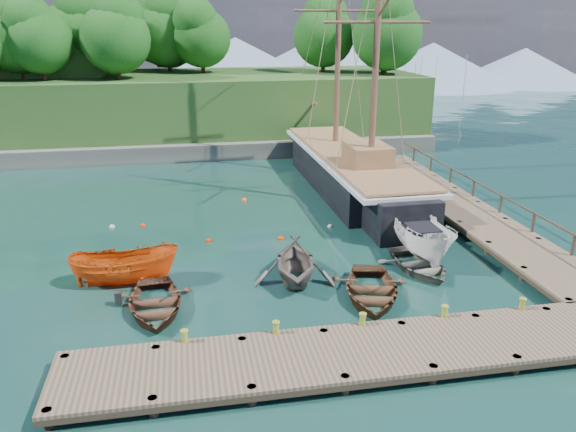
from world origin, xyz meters
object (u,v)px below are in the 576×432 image
rowboat_0 (155,311)px  motorboat_orange (126,283)px  cabin_boat_white (420,255)px  rowboat_3 (418,270)px  rowboat_2 (370,298)px  schooner (351,174)px  rowboat_1 (295,281)px

rowboat_0 → motorboat_orange: 2.95m
motorboat_orange → cabin_boat_white: size_ratio=0.81×
rowboat_3 → cabin_boat_white: 1.74m
rowboat_2 → schooner: size_ratio=0.17×
rowboat_2 → rowboat_3: (2.93, 2.10, 0.00)m
motorboat_orange → cabin_boat_white: cabin_boat_white is taller
cabin_boat_white → rowboat_2: bearing=-133.2°
rowboat_1 → motorboat_orange: 7.11m
cabin_boat_white → rowboat_0: bearing=-163.2°
rowboat_1 → schooner: (6.23, 12.78, 1.05)m
rowboat_3 → cabin_boat_white: cabin_boat_white is taller
cabin_boat_white → schooner: size_ratio=0.21×
rowboat_0 → motorboat_orange: size_ratio=0.95×
motorboat_orange → rowboat_1: bearing=-97.3°
rowboat_3 → rowboat_2: bearing=-152.4°
rowboat_0 → schooner: schooner is taller
rowboat_3 → schooner: (0.62, 12.71, 1.05)m
cabin_boat_white → rowboat_3: bearing=-114.0°
rowboat_1 → rowboat_3: (5.61, 0.06, 0.00)m
rowboat_2 → schooner: (3.55, 14.81, 1.05)m
motorboat_orange → schooner: schooner is taller
rowboat_3 → schooner: schooner is taller
rowboat_3 → rowboat_1: bearing=172.7°
motorboat_orange → rowboat_2: bearing=-106.4°
rowboat_1 → rowboat_0: bearing=-156.6°
rowboat_1 → cabin_boat_white: 6.58m
rowboat_1 → schooner: 14.25m
rowboat_0 → rowboat_1: bearing=12.2°
rowboat_0 → rowboat_1: size_ratio=1.06×
schooner → motorboat_orange: bearing=-139.6°
rowboat_2 → schooner: 15.27m
rowboat_2 → cabin_boat_white: (3.69, 3.67, 0.00)m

